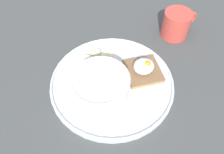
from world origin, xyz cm
name	(u,v)px	position (x,y,z in cm)	size (l,w,h in cm)	color
ground_plane	(112,86)	(0.00, 0.00, 1.00)	(120.00, 120.00, 2.00)	#454948
plate	(112,82)	(0.00, 0.00, 2.80)	(30.63, 30.63, 1.60)	white
oatmeal_bowl	(101,87)	(-4.24, -1.73, 6.36)	(13.19, 13.19, 6.67)	white
toast_slice	(143,71)	(8.02, -2.05, 3.77)	(11.05, 11.05, 1.38)	brown
poached_egg	(144,66)	(8.07, -2.10, 5.83)	(5.34, 4.92, 3.14)	white
banana_slice_front	(107,57)	(3.15, 7.07, 3.58)	(4.38, 4.43, 1.32)	#EEE8BC
banana_slice_left	(87,61)	(-2.08, 8.81, 3.77)	(4.85, 4.91, 1.86)	beige
banana_slice_back	(97,66)	(-0.63, 6.07, 3.64)	(3.29, 3.24, 1.35)	beige
banana_slice_right	(111,66)	(2.33, 3.99, 3.66)	(4.21, 4.20, 1.39)	beige
banana_slice_inner	(96,53)	(1.28, 9.82, 3.78)	(3.85, 3.91, 1.72)	#F6ECB6
coffee_mug	(177,24)	(25.82, 4.99, 5.95)	(11.11, 7.92, 7.66)	#D94C3F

